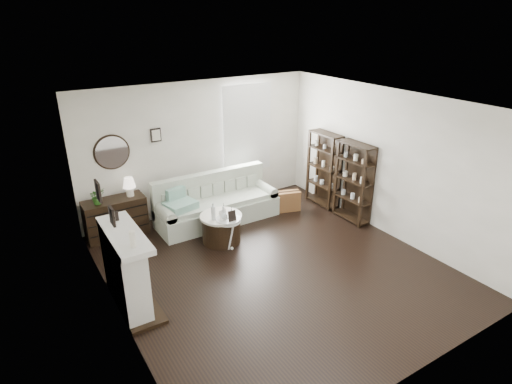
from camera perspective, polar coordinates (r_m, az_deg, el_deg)
room at (r=9.06m, az=-3.26°, el=8.06°), size 5.50×5.50×5.50m
fireplace at (r=6.37m, az=-16.91°, el=-10.16°), size 0.50×1.40×1.84m
shelf_unit_far at (r=9.27m, az=9.04°, el=3.02°), size 0.30×0.80×1.60m
shelf_unit_near at (r=8.66m, az=12.89°, el=1.26°), size 0.30×0.80×1.60m
sofa at (r=8.65m, az=-5.37°, el=-1.79°), size 2.44×0.84×0.95m
quilt at (r=8.15m, az=-10.04°, el=-1.76°), size 0.64×0.56×0.14m
suitcase at (r=9.05m, az=3.86°, el=-1.26°), size 0.68×0.39×0.43m
dresser at (r=8.40m, az=-18.20°, el=-3.27°), size 1.11×0.48×0.74m
table_lamp at (r=8.25m, az=-16.52°, el=0.66°), size 0.30×0.30×0.36m
potted_plant at (r=8.11m, az=-20.44°, el=-0.54°), size 0.33×0.31×0.29m
drum_table at (r=7.85m, az=-4.64°, el=-4.82°), size 0.76×0.76×0.53m
pedestal_table at (r=7.60m, az=-3.74°, el=-3.86°), size 0.45×0.45×0.54m
eiffel_drum at (r=7.77m, az=-4.35°, el=-2.25°), size 0.11×0.11×0.17m
bottle_drum at (r=7.52m, az=-5.73°, el=-2.60°), size 0.07×0.07×0.32m
card_frame_drum at (r=7.52m, az=-4.41°, el=-3.08°), size 0.15×0.09×0.19m
eiffel_ped at (r=7.60m, az=-3.29°, el=-2.73°), size 0.11×0.11×0.17m
flask_ped at (r=7.51m, az=-4.37°, el=-2.79°), size 0.13×0.13×0.24m
card_frame_ped at (r=7.45m, az=-3.20°, el=-3.20°), size 0.14×0.06×0.19m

